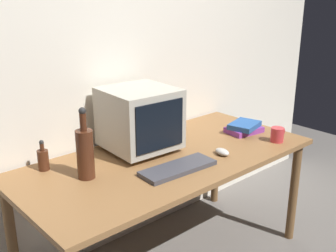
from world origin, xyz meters
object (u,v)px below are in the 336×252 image
(book_stack, at_px, (244,128))
(mug, at_px, (278,135))
(computer_mouse, at_px, (222,152))
(bottle_short, at_px, (43,159))
(metal_canister, at_px, (174,121))
(keyboard, at_px, (178,168))
(bottle_tall, at_px, (85,152))
(crt_monitor, at_px, (140,119))

(book_stack, bearing_deg, mug, -84.85)
(computer_mouse, height_order, mug, mug)
(computer_mouse, xyz_separation_m, bottle_short, (-0.85, 0.49, 0.04))
(book_stack, height_order, metal_canister, metal_canister)
(book_stack, bearing_deg, bottle_short, 165.15)
(keyboard, distance_m, book_stack, 0.74)
(computer_mouse, bearing_deg, keyboard, -173.50)
(bottle_tall, bearing_deg, book_stack, -5.10)
(bottle_short, bearing_deg, book_stack, -14.85)
(keyboard, height_order, metal_canister, metal_canister)
(bottle_short, height_order, mug, bottle_short)
(computer_mouse, bearing_deg, bottle_tall, 169.91)
(crt_monitor, relative_size, bottle_tall, 1.11)
(bottle_tall, bearing_deg, mug, -16.53)
(crt_monitor, relative_size, metal_canister, 2.71)
(bottle_tall, relative_size, book_stack, 1.48)
(bottle_tall, xyz_separation_m, bottle_short, (-0.12, 0.23, -0.08))
(bottle_short, bearing_deg, metal_canister, -1.00)
(crt_monitor, distance_m, mug, 0.86)
(computer_mouse, distance_m, bottle_tall, 0.78)
(crt_monitor, distance_m, bottle_tall, 0.44)
(mug, bearing_deg, book_stack, 95.15)
(crt_monitor, relative_size, book_stack, 1.64)
(crt_monitor, height_order, computer_mouse, crt_monitor)
(computer_mouse, distance_m, mug, 0.43)
(mug, bearing_deg, bottle_tall, 163.47)
(bottle_short, relative_size, metal_canister, 1.11)
(crt_monitor, height_order, bottle_tall, crt_monitor)
(computer_mouse, bearing_deg, mug, -2.05)
(crt_monitor, height_order, keyboard, crt_monitor)
(computer_mouse, xyz_separation_m, book_stack, (0.40, 0.16, 0.02))
(crt_monitor, height_order, bottle_short, crt_monitor)
(bottle_short, xyz_separation_m, mug, (1.27, -0.57, -0.02))
(mug, height_order, metal_canister, metal_canister)
(bottle_tall, distance_m, mug, 1.20)
(bottle_tall, bearing_deg, crt_monitor, 14.41)
(bottle_tall, xyz_separation_m, book_stack, (1.13, -0.10, -0.10))
(bottle_short, height_order, metal_canister, bottle_short)
(computer_mouse, bearing_deg, book_stack, 30.86)
(bottle_tall, relative_size, bottle_short, 2.21)
(book_stack, distance_m, metal_canister, 0.46)
(crt_monitor, xyz_separation_m, mug, (0.72, -0.45, -0.15))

